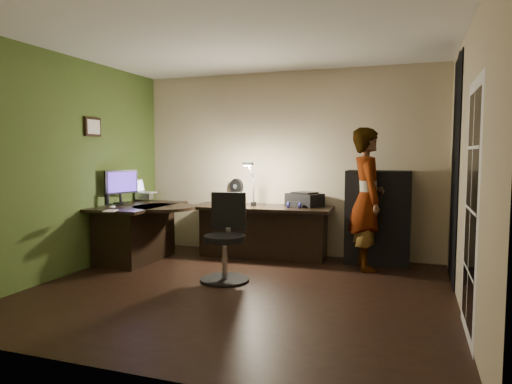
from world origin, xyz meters
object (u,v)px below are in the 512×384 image
(person, at_px, (367,199))
(desk_left, at_px, (138,233))
(cabinet, at_px, (378,218))
(office_chair, at_px, (225,238))
(monitor, at_px, (120,191))
(desk_right, at_px, (262,232))

(person, bearing_deg, desk_left, 83.79)
(cabinet, relative_size, person, 0.69)
(desk_left, distance_m, office_chair, 1.65)
(desk_left, height_order, office_chair, office_chair)
(monitor, xyz_separation_m, person, (3.30, 0.64, -0.06))
(cabinet, xyz_separation_m, person, (-0.12, -0.34, 0.28))
(desk_right, height_order, monitor, monitor)
(desk_left, distance_m, desk_right, 1.74)
(desk_right, xyz_separation_m, office_chair, (-0.03, -1.29, 0.14))
(cabinet, height_order, office_chair, cabinet)
(desk_right, bearing_deg, cabinet, 3.89)
(desk_left, relative_size, monitor, 2.66)
(desk_right, bearing_deg, monitor, -158.69)
(desk_left, relative_size, desk_right, 0.68)
(desk_right, bearing_deg, office_chair, -93.90)
(desk_right, xyz_separation_m, monitor, (-1.81, -0.80, 0.60))
(desk_left, xyz_separation_m, office_chair, (1.55, -0.55, 0.12))
(desk_right, relative_size, office_chair, 1.93)
(monitor, bearing_deg, office_chair, 5.01)
(person, bearing_deg, monitor, 84.06)
(monitor, height_order, office_chair, monitor)
(office_chair, xyz_separation_m, person, (1.52, 1.13, 0.40))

